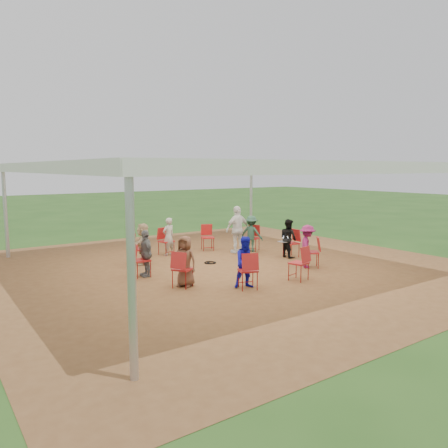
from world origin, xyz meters
TOP-DOWN VIEW (x-y plane):
  - ground at (0.00, 0.00)m, footprint 80.00×80.00m
  - dirt_patch at (0.00, 0.00)m, footprint 13.00×13.00m
  - tent at (0.00, 0.00)m, footprint 10.33×10.33m
  - chair_0 at (2.53, -0.18)m, footprint 0.47×0.45m
  - chair_1 at (2.16, 1.34)m, footprint 0.60×0.59m
  - chair_2 at (0.96, 2.35)m, footprint 0.55×0.57m
  - chair_3 at (-0.61, 2.47)m, footprint 0.51×0.53m
  - chair_4 at (-1.94, 1.64)m, footprint 0.61×0.60m
  - chair_5 at (-2.53, 0.18)m, footprint 0.47×0.45m
  - chair_6 at (-2.16, -1.34)m, footprint 0.60×0.59m
  - chair_7 at (-0.96, -2.35)m, footprint 0.55×0.57m
  - chair_8 at (0.61, -2.47)m, footprint 0.51×0.53m
  - chair_9 at (1.94, -1.64)m, footprint 0.61×0.60m
  - person_seated_0 at (2.41, -0.17)m, footprint 0.39×0.63m
  - person_seated_1 at (2.05, 1.28)m, footprint 0.76×0.89m
  - person_seated_2 at (-0.58, 2.35)m, footprint 0.51×0.40m
  - person_seated_3 at (-1.85, 1.56)m, footprint 1.07×1.16m
  - person_seated_4 at (-2.41, 0.17)m, footprint 0.42×0.75m
  - person_seated_5 at (-2.05, -1.28)m, footprint 0.61×0.70m
  - person_seated_6 at (-0.91, -2.24)m, footprint 0.69×0.55m
  - person_seated_7 at (1.85, -1.56)m, footprint 0.82×0.87m
  - standing_person at (1.52, 1.36)m, footprint 0.94×0.49m
  - cable_coil at (-0.13, 0.52)m, footprint 0.35×0.35m
  - laptop at (2.25, -0.16)m, footprint 0.27×0.33m

SIDE VIEW (x-z plane):
  - ground at x=0.00m, z-range 0.00..0.00m
  - dirt_patch at x=0.00m, z-range 0.01..0.01m
  - cable_coil at x=-0.13m, z-range 0.01..0.04m
  - chair_0 at x=2.53m, z-range 0.00..0.90m
  - chair_1 at x=2.16m, z-range 0.00..0.90m
  - chair_2 at x=0.96m, z-range 0.00..0.90m
  - chair_3 at x=-0.61m, z-range 0.00..0.90m
  - chair_4 at x=-1.94m, z-range 0.00..0.90m
  - chair_5 at x=-2.53m, z-range 0.00..0.90m
  - chair_6 at x=-2.16m, z-range 0.00..0.90m
  - chair_7 at x=-0.96m, z-range 0.00..0.90m
  - chair_8 at x=0.61m, z-range 0.00..0.90m
  - chair_9 at x=1.94m, z-range 0.00..0.90m
  - laptop at x=2.25m, z-range 0.48..0.70m
  - person_seated_0 at x=2.41m, z-range 0.01..1.25m
  - person_seated_1 at x=2.05m, z-range 0.01..1.25m
  - person_seated_2 at x=-0.58m, z-range 0.01..1.25m
  - person_seated_3 at x=-1.85m, z-range 0.01..1.25m
  - person_seated_4 at x=-2.41m, z-range 0.01..1.25m
  - person_seated_5 at x=-2.05m, z-range 0.01..1.25m
  - person_seated_6 at x=-0.91m, z-range 0.01..1.25m
  - person_seated_7 at x=1.85m, z-range 0.01..1.25m
  - standing_person at x=1.52m, z-range 0.01..1.61m
  - tent at x=0.00m, z-range 0.87..3.87m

